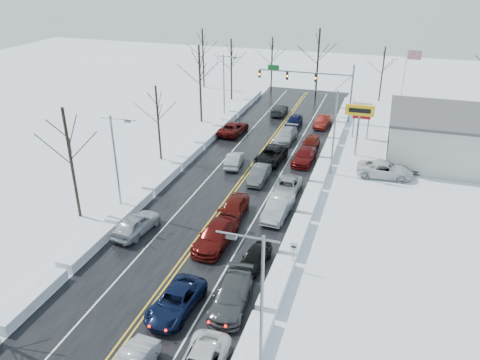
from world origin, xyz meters
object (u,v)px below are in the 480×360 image
(traffic_signal_mast, at_px, (315,81))
(flagpole, at_px, (405,80))
(oncoming_car_0, at_px, (234,166))
(tires_plus_sign, at_px, (359,114))

(traffic_signal_mast, bearing_deg, flagpole, 9.73)
(traffic_signal_mast, relative_size, oncoming_car_0, 3.03)
(tires_plus_sign, height_order, flagpole, flagpole)
(traffic_signal_mast, xyz_separation_m, tires_plus_sign, (7.05, -12.00, -0.49))
(tires_plus_sign, bearing_deg, traffic_signal_mast, 120.46)
(traffic_signal_mast, distance_m, oncoming_car_0, 20.73)
(traffic_signal_mast, distance_m, tires_plus_sign, 13.92)
(traffic_signal_mast, height_order, flagpole, flagpole)
(tires_plus_sign, relative_size, flagpole, 0.60)
(traffic_signal_mast, relative_size, tires_plus_sign, 2.21)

